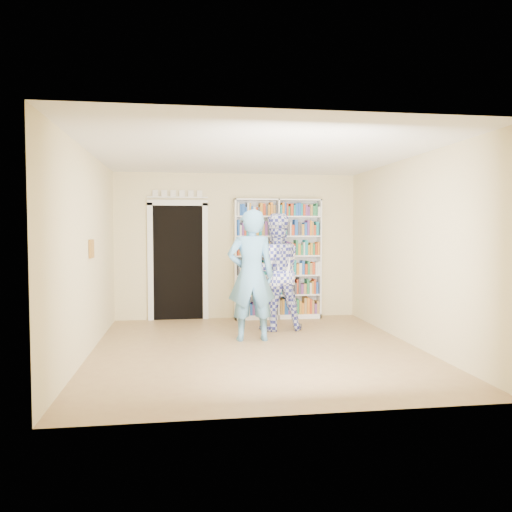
{
  "coord_description": "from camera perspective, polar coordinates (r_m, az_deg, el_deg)",
  "views": [
    {
      "loc": [
        -0.99,
        -6.78,
        1.65
      ],
      "look_at": [
        0.12,
        0.9,
        1.25
      ],
      "focal_mm": 35.0,
      "sensor_mm": 36.0,
      "label": 1
    }
  ],
  "objects": [
    {
      "name": "floor",
      "position": [
        7.05,
        0.08,
        -10.57
      ],
      "size": [
        5.0,
        5.0,
        0.0
      ],
      "primitive_type": "plane",
      "color": "#916B46",
      "rests_on": "ground"
    },
    {
      "name": "ceiling",
      "position": [
        6.93,
        0.08,
        11.67
      ],
      "size": [
        5.0,
        5.0,
        0.0
      ],
      "primitive_type": "plane",
      "rotation": [
        3.14,
        0.0,
        0.0
      ],
      "color": "white",
      "rests_on": "wall_back"
    },
    {
      "name": "wall_back",
      "position": [
        9.34,
        -2.14,
        1.13
      ],
      "size": [
        4.5,
        0.0,
        4.5
      ],
      "primitive_type": "plane",
      "rotation": [
        1.57,
        0.0,
        0.0
      ],
      "color": "beige",
      "rests_on": "floor"
    },
    {
      "name": "wall_left",
      "position": [
        6.9,
        -18.73,
        0.31
      ],
      "size": [
        0.0,
        5.0,
        5.0
      ],
      "primitive_type": "plane",
      "rotation": [
        1.57,
        0.0,
        1.57
      ],
      "color": "beige",
      "rests_on": "floor"
    },
    {
      "name": "wall_right",
      "position": [
        7.52,
        17.3,
        0.54
      ],
      "size": [
        0.0,
        5.0,
        5.0
      ],
      "primitive_type": "plane",
      "rotation": [
        1.57,
        0.0,
        -1.57
      ],
      "color": "beige",
      "rests_on": "floor"
    },
    {
      "name": "bookshelf",
      "position": [
        9.3,
        2.48,
        -0.27
      ],
      "size": [
        1.62,
        0.3,
        2.22
      ],
      "rotation": [
        0.0,
        0.0,
        -0.21
      ],
      "color": "white",
      "rests_on": "floor"
    },
    {
      "name": "doorway",
      "position": [
        9.27,
        -8.9,
        0.03
      ],
      "size": [
        1.1,
        0.08,
        2.43
      ],
      "color": "black",
      "rests_on": "floor"
    },
    {
      "name": "wall_art",
      "position": [
        7.09,
        -18.29,
        0.79
      ],
      "size": [
        0.03,
        0.25,
        0.25
      ],
      "primitive_type": "cube",
      "color": "brown",
      "rests_on": "wall_left"
    },
    {
      "name": "man_blue",
      "position": [
        7.44,
        -0.56,
        -2.22
      ],
      "size": [
        0.71,
        0.47,
        1.96
      ],
      "primitive_type": "imported",
      "rotation": [
        0.0,
        0.0,
        3.14
      ],
      "color": "#5894C3",
      "rests_on": "floor"
    },
    {
      "name": "man_plaid",
      "position": [
        8.23,
        2.21,
        -1.83
      ],
      "size": [
        0.98,
        0.79,
        1.92
      ],
      "primitive_type": "imported",
      "rotation": [
        0.0,
        0.0,
        3.21
      ],
      "color": "#313697",
      "rests_on": "floor"
    },
    {
      "name": "paper_sheet",
      "position": [
        8.01,
        3.17,
        -1.37
      ],
      "size": [
        0.21,
        0.07,
        0.31
      ],
      "primitive_type": "cube",
      "rotation": [
        0.0,
        0.0,
        0.28
      ],
      "color": "white",
      "rests_on": "man_plaid"
    }
  ]
}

